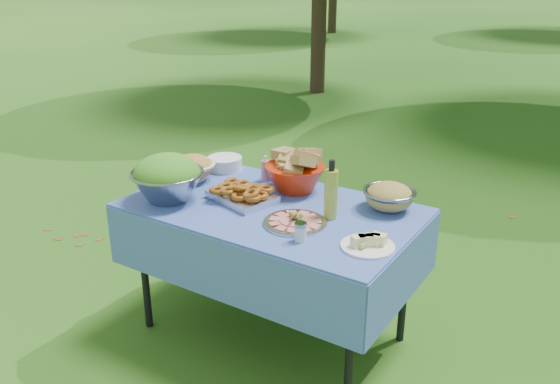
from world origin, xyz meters
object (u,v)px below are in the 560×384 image
(plate_stack, at_px, (225,163))
(oil_bottle, at_px, (331,190))
(salad_bowl, at_px, (167,178))
(charcuterie_platter, at_px, (295,217))
(pasta_bowl_steel, at_px, (389,196))
(picnic_table, at_px, (272,272))
(bread_bowl, at_px, (295,171))

(plate_stack, height_order, oil_bottle, oil_bottle)
(salad_bowl, distance_m, charcuterie_platter, 0.72)
(salad_bowl, xyz_separation_m, charcuterie_platter, (0.71, 0.10, -0.09))
(oil_bottle, bearing_deg, pasta_bowl_steel, 52.41)
(charcuterie_platter, distance_m, oil_bottle, 0.22)
(picnic_table, distance_m, plate_stack, 0.75)
(picnic_table, distance_m, salad_bowl, 0.74)
(picnic_table, bearing_deg, pasta_bowl_steel, 29.63)
(salad_bowl, relative_size, charcuterie_platter, 1.22)
(salad_bowl, bearing_deg, pasta_bowl_steel, 26.54)
(bread_bowl, bearing_deg, charcuterie_platter, -58.59)
(plate_stack, bearing_deg, oil_bottle, -18.18)
(plate_stack, relative_size, charcuterie_platter, 0.67)
(picnic_table, relative_size, bread_bowl, 4.50)
(salad_bowl, bearing_deg, oil_bottle, 17.13)
(plate_stack, height_order, charcuterie_platter, plate_stack)
(picnic_table, height_order, plate_stack, plate_stack)
(plate_stack, relative_size, pasta_bowl_steel, 0.78)
(pasta_bowl_steel, bearing_deg, oil_bottle, -127.59)
(plate_stack, bearing_deg, picnic_table, -30.47)
(salad_bowl, bearing_deg, bread_bowl, 44.26)
(charcuterie_platter, xyz_separation_m, oil_bottle, (0.11, 0.15, 0.11))
(picnic_table, bearing_deg, oil_bottle, 6.69)
(bread_bowl, xyz_separation_m, oil_bottle, (0.33, -0.22, 0.04))
(plate_stack, distance_m, oil_bottle, 0.91)
(salad_bowl, bearing_deg, charcuterie_platter, 8.09)
(charcuterie_platter, relative_size, oil_bottle, 1.04)
(picnic_table, relative_size, charcuterie_platter, 4.78)
(picnic_table, height_order, pasta_bowl_steel, pasta_bowl_steel)
(oil_bottle, bearing_deg, plate_stack, 161.82)
(bread_bowl, distance_m, pasta_bowl_steel, 0.53)
(pasta_bowl_steel, height_order, oil_bottle, oil_bottle)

